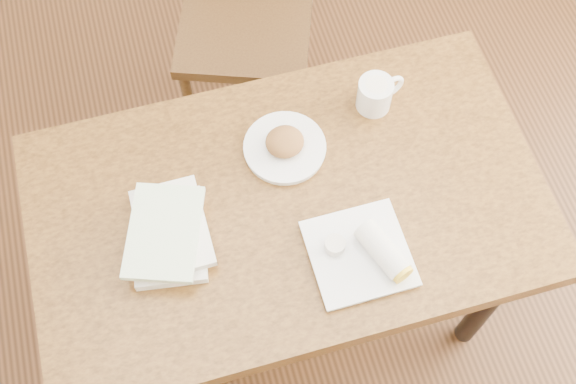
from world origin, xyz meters
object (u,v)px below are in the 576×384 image
object	(u,v)px
plate_scone	(285,146)
book_stack	(169,233)
table	(288,217)
coffee_mug	(376,93)
plate_burrito	(366,253)

from	to	relation	value
plate_scone	book_stack	world-z (taller)	plate_scone
table	coffee_mug	size ratio (longest dim) A/B	9.50
coffee_mug	book_stack	xyz separation A→B (m)	(-0.58, -0.23, -0.02)
book_stack	coffee_mug	bearing A→B (deg)	21.30
coffee_mug	plate_burrito	world-z (taller)	coffee_mug
plate_scone	plate_burrito	distance (m)	0.34
table	book_stack	bearing A→B (deg)	-176.55
table	plate_burrito	size ratio (longest dim) A/B	5.48
plate_scone	table	bearing A→B (deg)	-102.57
table	coffee_mug	xyz separation A→B (m)	(0.29, 0.21, 0.13)
book_stack	table	bearing A→B (deg)	3.45
plate_scone	coffee_mug	distance (m)	0.27
plate_scone	coffee_mug	bearing A→B (deg)	14.95
book_stack	plate_burrito	bearing A→B (deg)	-21.64
table	plate_burrito	distance (m)	0.25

